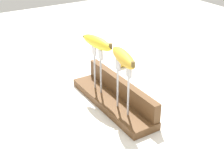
{
  "coord_description": "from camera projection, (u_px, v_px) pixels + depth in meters",
  "views": [
    {
      "loc": [
        0.85,
        -0.53,
        0.63
      ],
      "look_at": [
        0.0,
        0.0,
        0.13
      ],
      "focal_mm": 50.48,
      "sensor_mm": 36.0,
      "label": 1
    }
  ],
  "objects": [
    {
      "name": "banana_raised_left",
      "position": [
        97.0,
        42.0,
        1.14
      ],
      "size": [
        0.17,
        0.06,
        0.04
      ],
      "color": "yellow",
      "rests_on": "fork_stand_left"
    },
    {
      "name": "fork_stand_left",
      "position": [
        98.0,
        65.0,
        1.18
      ],
      "size": [
        0.07,
        0.01,
        0.17
      ],
      "color": "#B2B2B7",
      "rests_on": "wooden_board"
    },
    {
      "name": "fork_fallen_near",
      "position": [
        113.0,
        50.0,
        1.65
      ],
      "size": [
        0.16,
        0.08,
        0.01
      ],
      "color": "#B2B2B7",
      "rests_on": "ground"
    },
    {
      "name": "ground_plane",
      "position": [
        112.0,
        105.0,
        1.18
      ],
      "size": [
        3.0,
        3.0,
        0.0
      ],
      "primitive_type": "plane",
      "color": "silver"
    },
    {
      "name": "board_backstop",
      "position": [
        121.0,
        88.0,
        1.17
      ],
      "size": [
        0.42,
        0.03,
        0.07
      ],
      "primitive_type": "cube",
      "color": "brown",
      "rests_on": "wooden_board"
    },
    {
      "name": "wooden_board",
      "position": [
        112.0,
        102.0,
        1.17
      ],
      "size": [
        0.43,
        0.11,
        0.03
      ],
      "primitive_type": "cube",
      "color": "brown",
      "rests_on": "ground"
    },
    {
      "name": "banana_raised_right",
      "position": [
        123.0,
        57.0,
        1.01
      ],
      "size": [
        0.17,
        0.08,
        0.04
      ],
      "color": "gold",
      "rests_on": "fork_stand_right"
    },
    {
      "name": "banana_chunk_near",
      "position": [
        124.0,
        62.0,
        1.48
      ],
      "size": [
        0.05,
        0.05,
        0.04
      ],
      "color": "gold",
      "rests_on": "ground"
    },
    {
      "name": "fork_stand_right",
      "position": [
        123.0,
        83.0,
        1.05
      ],
      "size": [
        0.09,
        0.01,
        0.18
      ],
      "color": "#B2B2B7",
      "rests_on": "wooden_board"
    }
  ]
}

